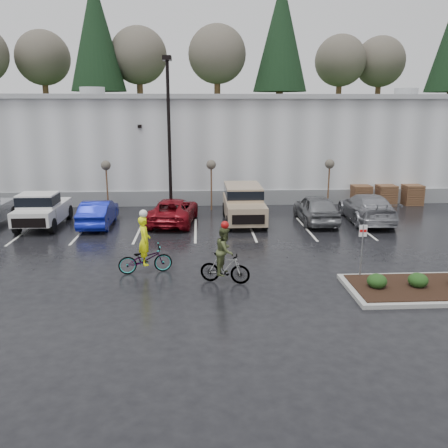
{
  "coord_description": "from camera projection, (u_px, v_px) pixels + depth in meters",
  "views": [
    {
      "loc": [
        -2.31,
        -16.54,
        6.48
      ],
      "look_at": [
        -1.18,
        4.11,
        1.3
      ],
      "focal_mm": 38.0,
      "sensor_mm": 36.0,
      "label": 1
    }
  ],
  "objects": [
    {
      "name": "suv_tan",
      "position": [
        244.0,
        204.0,
        26.87
      ],
      "size": [
        2.2,
        5.1,
        2.06
      ],
      "primitive_type": null,
      "color": "tan",
      "rests_on": "ground"
    },
    {
      "name": "sapling_west",
      "position": [
        106.0,
        168.0,
        29.22
      ],
      "size": [
        0.6,
        0.6,
        3.2
      ],
      "color": "#4F371F",
      "rests_on": "ground"
    },
    {
      "name": "cyclist_hivis",
      "position": [
        145.0,
        254.0,
        18.74
      ],
      "size": [
        2.23,
        1.15,
        2.57
      ],
      "rotation": [
        0.0,
        0.0,
        1.77
      ],
      "color": "#3F3F44",
      "rests_on": "ground"
    },
    {
      "name": "ground",
      "position": [
        261.0,
        284.0,
        17.72
      ],
      "size": [
        120.0,
        120.0,
        0.0
      ],
      "primitive_type": "plane",
      "color": "black",
      "rests_on": "ground"
    },
    {
      "name": "lamppost",
      "position": [
        169.0,
        120.0,
        27.75
      ],
      "size": [
        0.5,
        1.0,
        9.22
      ],
      "color": "black",
      "rests_on": "ground"
    },
    {
      "name": "shrub_a",
      "position": [
        377.0,
        281.0,
        16.86
      ],
      "size": [
        0.7,
        0.7,
        0.52
      ],
      "primitive_type": "ellipsoid",
      "color": "#153713",
      "rests_on": "curb_island"
    },
    {
      "name": "cyclist_olive",
      "position": [
        225.0,
        261.0,
        17.64
      ],
      "size": [
        1.91,
        1.05,
        2.39
      ],
      "rotation": [
        0.0,
        0.0,
        1.28
      ],
      "color": "#3F3F44",
      "rests_on": "ground"
    },
    {
      "name": "sapling_mid",
      "position": [
        211.0,
        167.0,
        29.57
      ],
      "size": [
        0.6,
        0.6,
        3.2
      ],
      "color": "#4F371F",
      "rests_on": "ground"
    },
    {
      "name": "car_far_silver",
      "position": [
        367.0,
        208.0,
        27.08
      ],
      "size": [
        2.51,
        5.64,
        1.61
      ],
      "primitive_type": "imported",
      "rotation": [
        0.0,
        0.0,
        3.09
      ],
      "color": "#97989E",
      "rests_on": "ground"
    },
    {
      "name": "car_blue",
      "position": [
        98.0,
        213.0,
        26.13
      ],
      "size": [
        1.54,
        4.41,
        1.45
      ],
      "primitive_type": "imported",
      "rotation": [
        0.0,
        0.0,
        3.14
      ],
      "color": "#0C168C",
      "rests_on": "ground"
    },
    {
      "name": "pallet_stack_b",
      "position": [
        386.0,
        195.0,
        31.65
      ],
      "size": [
        1.2,
        1.2,
        1.35
      ],
      "primitive_type": "cube",
      "color": "#4F371F",
      "rests_on": "ground"
    },
    {
      "name": "fire_lane_sign",
      "position": [
        362.0,
        245.0,
        17.77
      ],
      "size": [
        0.3,
        0.05,
        2.2
      ],
      "color": "gray",
      "rests_on": "ground"
    },
    {
      "name": "shrub_b",
      "position": [
        418.0,
        280.0,
        16.94
      ],
      "size": [
        0.7,
        0.7,
        0.52
      ],
      "primitive_type": "ellipsoid",
      "color": "#153713",
      "rests_on": "curb_island"
    },
    {
      "name": "pallet_stack_c",
      "position": [
        412.0,
        195.0,
        31.75
      ],
      "size": [
        1.2,
        1.2,
        1.35
      ],
      "primitive_type": "cube",
      "color": "#4F371F",
      "rests_on": "ground"
    },
    {
      "name": "warehouse",
      "position": [
        227.0,
        142.0,
        38.13
      ],
      "size": [
        60.5,
        15.5,
        7.2
      ],
      "color": "#ADAFB2",
      "rests_on": "ground"
    },
    {
      "name": "pallet_stack_a",
      "position": [
        361.0,
        195.0,
        31.56
      ],
      "size": [
        1.2,
        1.2,
        1.35
      ],
      "primitive_type": "cube",
      "color": "#4F371F",
      "rests_on": "ground"
    },
    {
      "name": "wooded_ridge",
      "position": [
        216.0,
        134.0,
        60.58
      ],
      "size": [
        80.0,
        25.0,
        6.0
      ],
      "primitive_type": "cube",
      "color": "#213F1A",
      "rests_on": "ground"
    },
    {
      "name": "car_grey",
      "position": [
        316.0,
        208.0,
        26.88
      ],
      "size": [
        1.91,
        4.74,
        1.61
      ],
      "primitive_type": "imported",
      "rotation": [
        0.0,
        0.0,
        3.14
      ],
      "color": "slate",
      "rests_on": "ground"
    },
    {
      "name": "pickup_white",
      "position": [
        44.0,
        208.0,
        26.2
      ],
      "size": [
        2.1,
        5.2,
        1.96
      ],
      "primitive_type": null,
      "color": "silver",
      "rests_on": "ground"
    },
    {
      "name": "car_red",
      "position": [
        173.0,
        211.0,
        26.76
      ],
      "size": [
        2.95,
        5.33,
        1.41
      ],
      "primitive_type": "imported",
      "rotation": [
        0.0,
        0.0,
        3.02
      ],
      "color": "maroon",
      "rests_on": "ground"
    },
    {
      "name": "sapling_east",
      "position": [
        330.0,
        167.0,
        29.96
      ],
      "size": [
        0.6,
        0.6,
        3.2
      ],
      "color": "#4F371F",
      "rests_on": "ground"
    }
  ]
}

